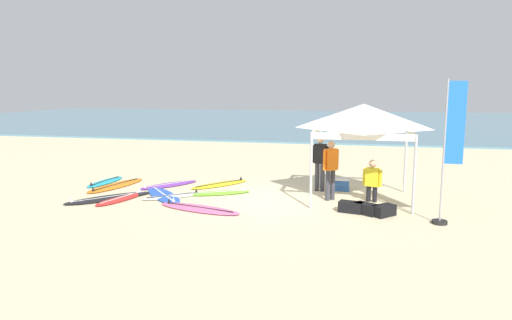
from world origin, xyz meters
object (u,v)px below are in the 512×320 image
surfboard_red (122,198)px  cooler_box (341,184)px  surfboard_cyan (105,182)px  surfboard_pink (199,208)px  surfboard_purple (169,185)px  surfboard_lime (219,193)px  banner_flag (449,158)px  surfboard_yellow (220,184)px  canopy_tent (363,117)px  gear_bag_near_tent (351,207)px  surfboard_orange (116,185)px  person_orange (331,166)px  surfboard_blue (163,195)px  surfboard_black (109,198)px  gear_bag_by_pole (366,209)px  gear_bag_on_sand (384,211)px  person_yellow (372,179)px  person_black (320,160)px  surfboard_white (173,196)px

surfboard_red → cooler_box: 6.67m
surfboard_cyan → surfboard_pink: bearing=-31.1°
surfboard_purple → surfboard_lime: bearing=-21.2°
banner_flag → surfboard_purple: bearing=162.5°
surfboard_cyan → surfboard_yellow: bearing=7.4°
canopy_tent → gear_bag_near_tent: 2.69m
banner_flag → gear_bag_near_tent: banner_flag is taller
surfboard_orange → surfboard_yellow: (3.25, 0.94, 0.00)m
surfboard_lime → surfboard_yellow: (-0.35, 1.23, -0.00)m
surfboard_yellow → person_orange: size_ratio=1.24×
surfboard_cyan → banner_flag: bearing=-13.7°
surfboard_lime → surfboard_purple: bearing=158.8°
surfboard_blue → surfboard_pink: (1.55, -1.21, -0.00)m
surfboard_orange → surfboard_cyan: bearing=146.5°
surfboard_lime → surfboard_black: size_ratio=0.83×
surfboard_pink → gear_bag_by_pole: 4.34m
surfboard_pink → surfboard_red: same height
surfboard_yellow → banner_flag: (6.51, -3.04, 1.54)m
gear_bag_near_tent → cooler_box: bearing=98.1°
surfboard_purple → gear_bag_near_tent: size_ratio=3.39×
surfboard_red → gear_bag_on_sand: gear_bag_on_sand is taller
surfboard_purple → person_yellow: 6.53m
person_yellow → cooler_box: size_ratio=2.40×
surfboard_blue → person_yellow: size_ratio=1.92×
canopy_tent → gear_bag_by_pole: 2.74m
person_black → surfboard_red: bearing=-156.4°
surfboard_blue → banner_flag: size_ratio=0.68×
surfboard_purple → surfboard_blue: same height
surfboard_cyan → surfboard_red: size_ratio=0.94×
gear_bag_by_pole → surfboard_red: bearing=179.7°
surfboard_cyan → person_yellow: (8.76, -0.66, 0.62)m
surfboard_lime → surfboard_cyan: 4.32m
person_yellow → surfboard_lime: bearing=-179.2°
canopy_tent → surfboard_red: 7.29m
surfboard_red → person_black: size_ratio=1.19×
surfboard_purple → gear_bag_by_pole: (6.31, -2.08, 0.10)m
surfboard_pink → surfboard_black: bearing=169.8°
banner_flag → gear_bag_near_tent: 2.69m
banner_flag → gear_bag_near_tent: size_ratio=5.67×
surfboard_purple → surfboard_pink: same height
gear_bag_near_tent → surfboard_blue: bearing=174.1°
surfboard_yellow → cooler_box: cooler_box is taller
surfboard_black → cooler_box: (6.52, 2.67, 0.16)m
surfboard_black → surfboard_red: (0.39, 0.05, 0.00)m
person_yellow → person_orange: bearing=-176.4°
surfboard_black → surfboard_yellow: (2.57, 2.57, 0.00)m
surfboard_black → banner_flag: (9.08, -0.47, 1.54)m
surfboard_blue → banner_flag: bearing=-8.5°
surfboard_white → gear_bag_near_tent: size_ratio=2.81×
canopy_tent → banner_flag: bearing=-46.2°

